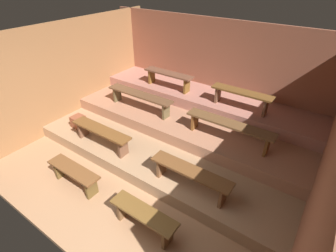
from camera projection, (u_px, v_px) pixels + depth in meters
ground at (165, 155)px, 5.37m from camera, size 6.12×5.09×0.08m
wall_back at (217, 70)px, 6.21m from camera, size 6.12×0.06×2.36m
wall_left at (72, 73)px, 6.01m from camera, size 0.06×5.09×2.36m
wall_right at (329, 157)px, 3.42m from camera, size 0.06×5.09×2.36m
platform_lower at (180, 137)px, 5.66m from camera, size 5.32×3.20×0.25m
platform_middle at (193, 117)px, 5.90m from camera, size 5.32×2.10×0.25m
platform_upper at (204, 99)px, 6.14m from camera, size 5.32×1.04×0.25m
bench_floor_left at (74, 173)px, 4.44m from camera, size 1.08×0.28×0.39m
bench_floor_right at (144, 216)px, 3.68m from camera, size 1.08×0.28×0.39m
bench_lower_left at (101, 133)px, 5.03m from camera, size 1.38×0.28×0.39m
bench_lower_right at (190, 174)px, 4.05m from camera, size 1.38×0.28×0.39m
bench_middle_left at (140, 97)px, 5.81m from camera, size 1.70×0.28×0.39m
bench_middle_right at (229, 126)px, 4.76m from camera, size 1.70×0.28×0.39m
bench_upper_left at (168, 76)px, 6.24m from camera, size 1.29×0.28×0.39m
bench_upper_right at (242, 95)px, 5.34m from camera, size 1.29×0.28×0.39m
wooden_crate_lower at (79, 122)px, 5.71m from camera, size 0.26×0.26×0.26m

